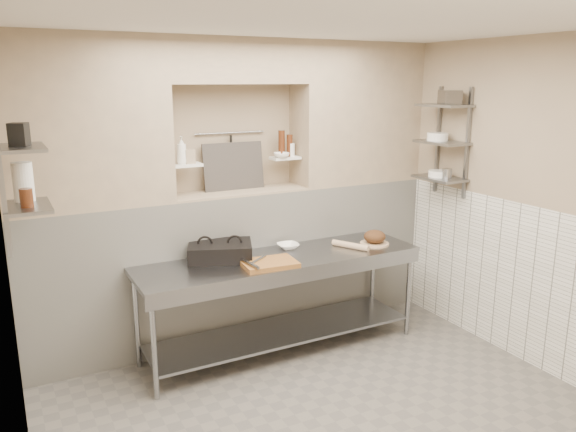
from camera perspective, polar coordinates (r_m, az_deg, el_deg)
floor at (r=4.42m, az=4.81°, el=-20.64°), size 4.00×3.90×0.10m
ceiling at (r=3.67m, az=5.76°, el=20.06°), size 4.00×3.90×0.10m
wall_left at (r=3.23m, az=-27.25°, el=-6.67°), size 0.10×3.90×2.80m
wall_right at (r=5.18m, az=24.65°, el=0.86°), size 0.10×3.90×2.80m
wall_back at (r=5.53m, az=-6.09°, el=2.79°), size 4.00×0.10×2.80m
backwall_lower at (r=5.49m, az=-4.93°, el=-4.84°), size 4.00×0.40×1.40m
alcove_sill at (r=5.30m, az=-5.09°, el=2.45°), size 1.30×0.40×0.02m
backwall_pillar_left at (r=4.86m, az=-19.98°, el=8.89°), size 1.35×0.40×1.40m
backwall_pillar_right at (r=5.85m, az=7.00°, el=10.27°), size 1.35×0.40×1.40m
backwall_header at (r=5.21m, az=-5.37°, el=15.40°), size 1.30×0.40×0.40m
wainscot_left at (r=3.51m, az=-24.93°, el=-17.36°), size 0.02×3.90×1.40m
wainscot_right at (r=5.32m, az=23.50°, el=-6.58°), size 0.02×3.90×1.40m
alcove_shelf_left at (r=5.09m, az=-10.37°, el=5.11°), size 0.28×0.16×0.02m
alcove_shelf_right at (r=5.47m, az=-0.29°, el=5.92°), size 0.28×0.16×0.02m
utensil_rail at (r=5.38m, az=-5.92°, el=8.41°), size 0.70×0.02×0.02m
hanging_steel at (r=5.38m, az=-5.79°, el=6.59°), size 0.02×0.02×0.30m
splash_panel at (r=5.36m, az=-5.55°, el=5.05°), size 0.60×0.08×0.45m
shelf_rail_left_a at (r=4.35m, az=-27.19°, el=3.74°), size 0.03×0.03×0.95m
shelf_rail_left_b at (r=3.96m, az=-27.06°, el=2.90°), size 0.03×0.03×0.95m
wall_shelf_left_lower at (r=4.19m, az=-24.99°, el=0.85°), size 0.30×0.50×0.02m
wall_shelf_left_upper at (r=4.13m, az=-25.55°, el=6.27°), size 0.30×0.50×0.03m
shelf_rail_right_a at (r=5.89m, az=14.99°, el=7.49°), size 0.03×0.03×1.05m
shelf_rail_right_b at (r=5.60m, az=17.76°, el=7.01°), size 0.03×0.03×1.05m
wall_shelf_right_lower at (r=5.70m, az=15.13°, el=3.73°), size 0.30×0.50×0.02m
wall_shelf_right_mid at (r=5.65m, az=15.35°, el=7.22°), size 0.30×0.50×0.02m
wall_shelf_right_upper at (r=5.63m, az=15.58°, el=10.76°), size 0.30×0.50×0.03m
prep_table at (r=5.09m, az=-0.67°, el=-6.99°), size 2.60×0.70×0.90m
panini_press at (r=4.96m, az=-6.91°, el=-3.57°), size 0.65×0.57×0.15m
cutting_board at (r=4.78m, az=-1.93°, el=-4.85°), size 0.48×0.36×0.04m
knife_blade at (r=4.80m, az=-3.03°, el=-4.42°), size 0.20×0.16×0.01m
tongs at (r=4.67m, az=-3.92°, el=-4.81°), size 0.06×0.29×0.03m
mixing_bowl at (r=5.25m, az=0.00°, el=-3.07°), size 0.22×0.22×0.05m
rolling_pin at (r=5.29m, az=6.36°, el=-2.98°), size 0.23×0.35×0.06m
bread_board at (r=5.45m, az=8.77°, el=-2.78°), size 0.28×0.28×0.02m
bread_loaf at (r=5.43m, az=8.80°, el=-2.07°), size 0.21×0.21×0.12m
bottle_soap at (r=5.05m, az=-10.76°, el=6.57°), size 0.10×0.10×0.24m
jar_alcove at (r=5.08m, az=-9.98°, el=5.98°), size 0.08×0.08×0.13m
bowl_alcove at (r=5.39m, az=-0.66°, el=6.19°), size 0.18×0.18×0.05m
condiment_a at (r=5.48m, az=0.17°, el=7.18°), size 0.06×0.06×0.21m
condiment_b at (r=5.48m, az=-0.66°, el=7.39°), size 0.06×0.06×0.25m
condiment_c at (r=5.49m, az=0.29°, el=6.75°), size 0.07×0.07×0.13m
jug_left at (r=4.31m, az=-25.31°, el=3.16°), size 0.14×0.14×0.27m
jar_left at (r=4.10m, az=-25.04°, el=1.67°), size 0.08×0.08×0.13m
box_left_upper at (r=4.10m, az=-25.67°, el=7.47°), size 0.14×0.14×0.15m
bowl_right at (r=5.70m, az=15.07°, el=4.17°), size 0.20×0.20×0.06m
canister_right at (r=5.62m, az=15.84°, el=4.17°), size 0.10×0.10×0.10m
bowl_right_mid at (r=5.69m, az=14.95°, el=7.80°), size 0.20×0.20×0.07m
basket_right at (r=5.57m, az=16.12°, el=11.51°), size 0.23×0.25×0.13m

